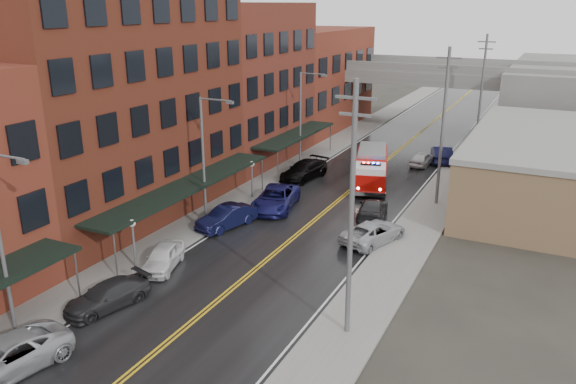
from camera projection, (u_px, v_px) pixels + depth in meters
The scene contains 31 objects.
road at pixel (326, 211), 42.46m from camera, with size 11.00×160.00×0.02m, color black.
sidewalk_left at pixel (243, 196), 45.46m from camera, with size 3.00×160.00×0.15m, color slate.
sidewalk_right at pixel (422, 226), 39.41m from camera, with size 3.00×160.00×0.15m, color slate.
curb_left at pixel (261, 199), 44.78m from camera, with size 0.30×160.00×0.15m, color gray.
curb_right at pixel (399, 222), 40.09m from camera, with size 0.30×160.00×0.15m, color gray.
brick_building_b at pixel (114, 93), 39.14m from camera, with size 9.00×20.00×18.00m, color #5C2518.
brick_building_c at pixel (242, 84), 54.54m from camera, with size 9.00×15.00×15.00m, color #5C221B.
brick_building_far at pixel (313, 79), 69.93m from camera, with size 9.00×20.00×12.00m, color maroon.
tan_building at pixel (566, 172), 43.55m from camera, with size 14.00×22.00×5.00m, color brown.
awning_1 at pixel (188, 186), 38.65m from camera, with size 2.60×18.00×3.09m.
awning_2 at pixel (296, 135), 53.56m from camera, with size 2.60×13.00×3.09m.
globe_lamp_1 at pixel (133, 233), 32.45m from camera, with size 0.44×0.44×3.12m.
globe_lamp_2 at pixel (252, 171), 44.38m from camera, with size 0.44×0.44×3.12m.
street_lamp_0 at pixel (3, 235), 24.77m from camera, with size 2.64×0.22×9.00m.
street_lamp_1 at pixel (206, 153), 38.41m from camera, with size 2.64×0.22×9.00m.
street_lamp_2 at pixel (303, 114), 52.05m from camera, with size 2.64×0.22×9.00m.
utility_pole_0 at pixel (351, 209), 24.68m from camera, with size 1.80×0.24×12.00m.
utility_pole_1 at pixel (443, 125), 41.73m from camera, with size 1.80×0.24×12.00m.
utility_pole_2 at pixel (481, 90), 58.77m from camera, with size 1.80×0.24×12.00m.
overpass at pixel (427, 81), 67.83m from camera, with size 40.00×10.00×7.50m.
fire_truck at pixel (371, 167), 47.95m from camera, with size 4.91×8.50×2.96m.
parked_car_left_2 at pixel (4, 358), 23.54m from camera, with size 2.54×5.51×1.53m, color #9DA0A5.
parked_car_left_3 at pixel (107, 296), 28.78m from camera, with size 1.86×4.57×1.33m, color #2B2B2D.
parked_car_left_4 at pixel (163, 257), 33.06m from camera, with size 1.64×4.08×1.39m, color white.
parked_car_left_5 at pixel (227, 217), 39.08m from camera, with size 1.62×4.65×1.53m, color black.
parked_car_left_6 at pixel (276, 198), 42.69m from camera, with size 2.73×5.93×1.65m, color navy.
parked_car_left_7 at pixel (304, 170), 49.93m from camera, with size 2.26×5.55×1.61m, color black.
parked_car_right_0 at pixel (373, 232), 36.68m from camera, with size 2.32×5.03×1.40m, color #A8ABB0.
parked_car_right_1 at pixel (372, 209), 40.79m from camera, with size 1.96×4.82×1.40m, color #272729.
parked_car_right_2 at pixel (422, 159), 54.15m from camera, with size 1.59×3.95×1.35m, color silver.
parked_car_right_3 at pixel (442, 154), 55.29m from camera, with size 1.75×5.01×1.65m, color black.
Camera 1 is at (14.82, -7.04, 14.88)m, focal length 35.00 mm.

